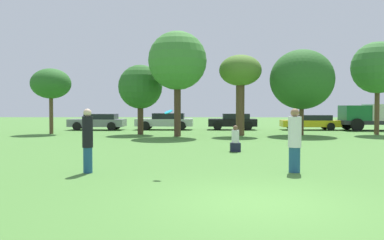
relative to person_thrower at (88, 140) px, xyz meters
The scene contains 16 objects.
ground_plane 5.63m from the person_thrower, 38.42° to the right, with size 120.00×120.00×0.00m, color #477A33.
person_thrower is the anchor object (origin of this frame).
person_catcher 5.94m from the person_thrower, ahead, with size 0.38×0.38×1.84m.
frisbee 2.49m from the person_thrower, ahead, with size 0.25×0.24×0.16m.
bystander_sitting 7.21m from the person_thrower, 49.21° to the left, with size 0.43×0.36×1.10m.
tree_0 17.64m from the person_thrower, 113.54° to the left, with size 2.71×2.71×4.48m.
tree_1 15.74m from the person_thrower, 92.82° to the left, with size 2.95×2.95×4.68m.
tree_2 14.45m from the person_thrower, 82.51° to the left, with size 3.67×3.67×6.59m.
tree_3 16.14m from the person_thrower, 68.35° to the left, with size 2.74×2.74×5.22m.
tree_4 18.25m from the person_thrower, 56.73° to the left, with size 4.15×4.15×5.60m.
tree_5 22.04m from the person_thrower, 46.16° to the left, with size 3.44×3.44×6.19m.
parked_car_grey 21.08m from the person_thrower, 103.35° to the left, with size 4.41×2.05×1.28m.
parked_car_silver 20.97m from the person_thrower, 88.72° to the left, with size 4.62×2.03×1.33m.
parked_car_black 21.84m from the person_thrower, 74.29° to the left, with size 3.90×1.92×1.30m.
parked_car_yellow 24.13m from the person_thrower, 59.83° to the left, with size 4.57×1.98×1.19m.
delivery_truck_green 26.73m from the person_thrower, 49.40° to the left, with size 6.44×2.70×2.05m.
Camera 1 is at (-1.16, -7.93, 1.92)m, focal length 37.63 mm.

